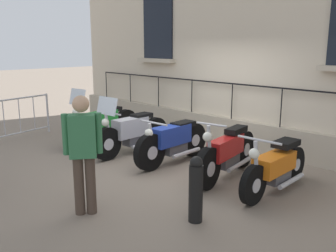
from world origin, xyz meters
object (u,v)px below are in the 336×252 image
motorcycle_blue (173,141)px  bollard (196,189)px  motorcycle_green (103,125)px  crowd_barrier (12,118)px  motorcycle_silver (132,132)px  motorcycle_red (227,153)px  motorcycle_orange (276,168)px  pedestrian_walking (83,149)px

motorcycle_blue → bollard: 2.53m
motorcycle_green → crowd_barrier: 2.32m
motorcycle_silver → bollard: 3.39m
motorcycle_red → crowd_barrier: 5.57m
motorcycle_green → motorcycle_silver: motorcycle_green is taller
motorcycle_silver → motorcycle_blue: motorcycle_silver is taller
motorcycle_silver → motorcycle_red: (-0.27, 2.35, -0.03)m
motorcycle_orange → motorcycle_blue: bearing=-87.2°
motorcycle_silver → pedestrian_walking: 3.01m
pedestrian_walking → bollard: bearing=126.6°
motorcycle_orange → motorcycle_silver: bearing=-85.4°
motorcycle_orange → crowd_barrier: size_ratio=0.91×
bollard → pedestrian_walking: bearing=-53.4°
motorcycle_silver → bollard: size_ratio=2.30×
motorcycle_blue → crowd_barrier: size_ratio=0.93×
motorcycle_red → pedestrian_walking: (2.60, -0.51, 0.51)m
motorcycle_green → motorcycle_red: motorcycle_green is taller
motorcycle_orange → pedestrian_walking: 3.03m
motorcycle_green → motorcycle_red: size_ratio=1.06×
crowd_barrier → pedestrian_walking: bearing=78.9°
motorcycle_green → motorcycle_silver: (0.02, 1.12, 0.00)m
motorcycle_green → crowd_barrier: bearing=-52.6°
bollard → pedestrian_walking: pedestrian_walking is taller
motorcycle_blue → crowd_barrier: (1.55, -4.06, 0.12)m
motorcycle_blue → motorcycle_orange: bearing=92.8°
motorcycle_orange → crowd_barrier: (1.65, -6.27, 0.16)m
motorcycle_red → motorcycle_orange: motorcycle_red is taller
motorcycle_green → motorcycle_red: (-0.25, 3.47, -0.02)m
bollard → motorcycle_orange: bearing=172.3°
motorcycle_green → crowd_barrier: (1.41, -1.84, 0.10)m
motorcycle_red → bollard: size_ratio=2.31×
motorcycle_orange → bollard: bearing=-7.7°
motorcycle_blue → pedestrian_walking: size_ratio=1.19×
motorcycle_blue → motorcycle_orange: motorcycle_orange is taller
motorcycle_blue → motorcycle_orange: (-0.11, 2.21, -0.04)m
crowd_barrier → motorcycle_blue: bearing=110.8°
motorcycle_green → motorcycle_blue: (-0.14, 2.22, -0.02)m
motorcycle_orange → motorcycle_green: bearing=-86.8°
motorcycle_silver → crowd_barrier: (1.39, -2.96, 0.10)m
motorcycle_green → pedestrian_walking: pedestrian_walking is taller
motorcycle_silver → motorcycle_orange: size_ratio=1.08×
crowd_barrier → bollard: (0.02, 6.05, -0.10)m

